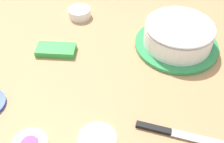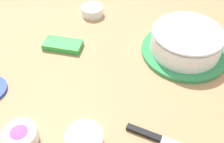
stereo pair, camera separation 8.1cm
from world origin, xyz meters
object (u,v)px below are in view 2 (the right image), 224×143
object	(u,v)px
spreading_knife	(161,139)
candy_box_lower	(63,45)
sprinkle_bowl_rainbow	(20,135)
sprinkle_bowl_yellow	(92,10)
frosted_cake	(186,42)
sprinkle_bowl_green	(84,139)

from	to	relation	value
spreading_knife	candy_box_lower	distance (m)	0.48
spreading_knife	sprinkle_bowl_rainbow	size ratio (longest dim) A/B	2.65
spreading_knife	candy_box_lower	xyz separation A→B (m)	(0.40, -0.27, 0.00)
spreading_knife	sprinkle_bowl_yellow	xyz separation A→B (m)	(0.38, -0.49, 0.01)
frosted_cake	sprinkle_bowl_yellow	xyz separation A→B (m)	(0.39, -0.13, -0.03)
frosted_cake	candy_box_lower	world-z (taller)	frosted_cake
spreading_knife	sprinkle_bowl_green	size ratio (longest dim) A/B	2.46
spreading_knife	sprinkle_bowl_rainbow	world-z (taller)	sprinkle_bowl_rainbow
sprinkle_bowl_rainbow	frosted_cake	bearing A→B (deg)	-127.35
spreading_knife	sprinkle_bowl_yellow	world-z (taller)	sprinkle_bowl_yellow
frosted_cake	sprinkle_bowl_green	size ratio (longest dim) A/B	3.09
sprinkle_bowl_yellow	candy_box_lower	bearing A→B (deg)	82.95
spreading_knife	sprinkle_bowl_green	distance (m)	0.20
spreading_knife	sprinkle_bowl_green	world-z (taller)	sprinkle_bowl_green
sprinkle_bowl_green	sprinkle_bowl_yellow	world-z (taller)	sprinkle_bowl_green
spreading_knife	candy_box_lower	size ratio (longest dim) A/B	1.74
sprinkle_bowl_yellow	candy_box_lower	xyz separation A→B (m)	(0.03, 0.23, -0.01)
sprinkle_bowl_rainbow	sprinkle_bowl_yellow	bearing A→B (deg)	-87.33
frosted_cake	spreading_knife	world-z (taller)	frosted_cake
candy_box_lower	spreading_knife	bearing A→B (deg)	141.45
sprinkle_bowl_green	frosted_cake	bearing A→B (deg)	-114.83
frosted_cake	sprinkle_bowl_green	xyz separation A→B (m)	(0.20, 0.43, -0.03)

